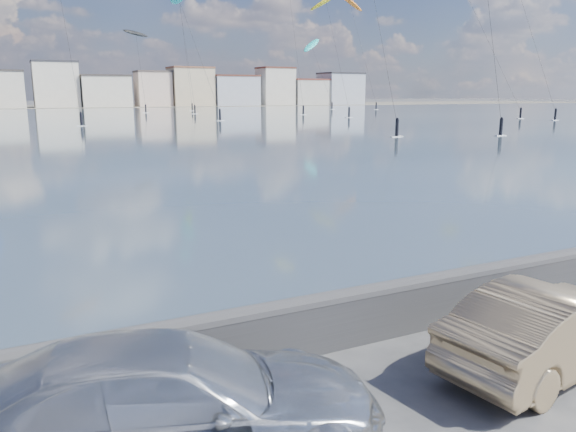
% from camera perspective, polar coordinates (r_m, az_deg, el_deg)
% --- Properties ---
extents(bay_water, '(500.00, 177.00, 0.00)m').
position_cam_1_polar(bay_water, '(97.01, -24.48, 8.67)').
color(bay_water, '#2C3F51').
rests_on(bay_water, ground).
extents(far_shore_strip, '(500.00, 60.00, 0.00)m').
position_cam_1_polar(far_shore_strip, '(205.42, -25.75, 9.96)').
color(far_shore_strip, '#4C473D').
rests_on(far_shore_strip, ground).
extents(seawall, '(400.00, 0.36, 1.08)m').
position_cam_1_polar(seawall, '(9.64, -1.93, -11.52)').
color(seawall, '#28282B').
rests_on(seawall, ground).
extents(far_buildings, '(240.79, 13.26, 14.60)m').
position_cam_1_polar(far_buildings, '(191.41, -25.44, 11.71)').
color(far_buildings, beige).
rests_on(far_buildings, ground).
extents(car_silver, '(5.77, 3.52, 1.56)m').
position_cam_1_polar(car_silver, '(7.38, -11.95, -18.08)').
color(car_silver, '#B5B8BE').
rests_on(car_silver, ground).
extents(car_champagne, '(4.58, 2.22, 1.45)m').
position_cam_1_polar(car_champagne, '(10.37, 25.17, -10.14)').
color(car_champagne, tan).
rests_on(car_champagne, ground).
extents(kitesurfer_2, '(7.92, 13.88, 20.18)m').
position_cam_1_polar(kitesurfer_2, '(166.36, 2.43, 16.85)').
color(kitesurfer_2, '#19BFBF').
rests_on(kitesurfer_2, ground).
extents(kitesurfer_8, '(8.37, 13.45, 19.27)m').
position_cam_1_polar(kitesurfer_8, '(143.08, -15.20, 17.37)').
color(kitesurfer_8, black).
rests_on(kitesurfer_8, ground).
extents(kitesurfer_16, '(8.05, 17.35, 25.10)m').
position_cam_1_polar(kitesurfer_16, '(121.11, 3.92, 20.77)').
color(kitesurfer_16, yellow).
rests_on(kitesurfer_16, ground).
extents(kitesurfer_20, '(9.46, 17.78, 33.07)m').
position_cam_1_polar(kitesurfer_20, '(171.85, 6.30, 20.77)').
color(kitesurfer_20, orange).
rests_on(kitesurfer_20, ground).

